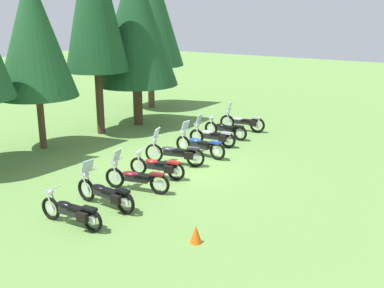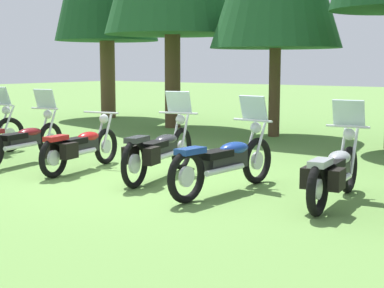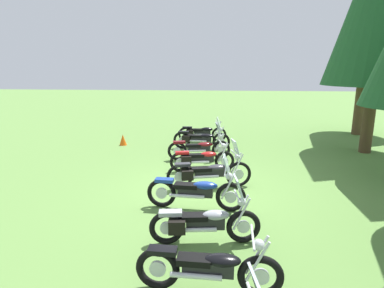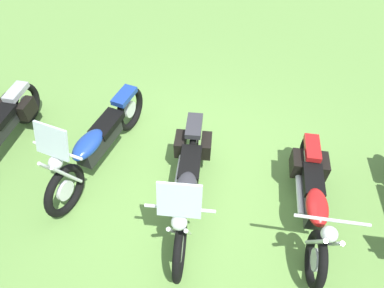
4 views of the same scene
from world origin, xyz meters
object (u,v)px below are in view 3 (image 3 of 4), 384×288
object	(u,v)px
motorcycle_3	(201,159)
pine_tree_0	(372,4)
motorcycle_1	(201,138)
motorcycle_6	(204,222)
motorcycle_4	(208,172)
motorcycle_0	(201,132)
traffic_cone	(123,140)
motorcycle_2	(200,148)
motorcycle_7	(209,268)
motorcycle_5	(197,191)

from	to	relation	value
motorcycle_3	pine_tree_0	size ratio (longest dim) A/B	0.21
motorcycle_3	pine_tree_0	bearing A→B (deg)	31.77
motorcycle_1	motorcycle_6	xyz separation A→B (m)	(7.40, 0.51, -0.02)
motorcycle_4	motorcycle_0	bearing A→B (deg)	82.50
traffic_cone	motorcycle_6	bearing A→B (deg)	26.79
motorcycle_2	motorcycle_7	size ratio (longest dim) A/B	1.04
motorcycle_1	motorcycle_2	bearing A→B (deg)	-83.25
motorcycle_0	motorcycle_2	xyz separation A→B (m)	(2.97, 0.13, 0.02)
motorcycle_4	traffic_cone	xyz separation A→B (m)	(-4.90, -3.94, -0.24)
motorcycle_0	motorcycle_3	distance (m)	4.36
motorcycle_2	motorcycle_3	xyz separation A→B (m)	(1.39, 0.12, -0.03)
motorcycle_6	traffic_cone	size ratio (longest dim) A/B	4.49
motorcycle_1	motorcycle_6	size ratio (longest dim) A/B	1.11
motorcycle_4	motorcycle_5	size ratio (longest dim) A/B	1.00
motorcycle_1	motorcycle_4	bearing A→B (deg)	-79.63
pine_tree_0	motorcycle_2	bearing A→B (deg)	-55.17
motorcycle_1	pine_tree_0	size ratio (longest dim) A/B	0.24
motorcycle_3	traffic_cone	xyz separation A→B (m)	(-3.38, -3.64, -0.19)
motorcycle_6	traffic_cone	bearing A→B (deg)	109.58
traffic_cone	motorcycle_2	bearing A→B (deg)	60.56
motorcycle_0	motorcycle_4	xyz separation A→B (m)	(5.88, 0.55, 0.05)
pine_tree_0	motorcycle_7	bearing A→B (deg)	-29.38
motorcycle_1	motorcycle_2	distance (m)	1.53
motorcycle_0	motorcycle_4	world-z (taller)	motorcycle_4
motorcycle_3	motorcycle_5	bearing A→B (deg)	-98.31
motorcycle_3	motorcycle_5	distance (m)	2.95
motorcycle_0	motorcycle_5	bearing A→B (deg)	-89.47
traffic_cone	motorcycle_1	bearing A→B (deg)	82.47
motorcycle_4	traffic_cone	world-z (taller)	motorcycle_4
motorcycle_3	motorcycle_4	distance (m)	1.55
motorcycle_1	motorcycle_6	distance (m)	7.42
motorcycle_3	motorcycle_4	bearing A→B (deg)	-88.71
pine_tree_0	motorcycle_6	bearing A→B (deg)	-32.92
motorcycle_4	traffic_cone	distance (m)	6.30
motorcycle_3	motorcycle_7	bearing A→B (deg)	-95.25
motorcycle_5	motorcycle_7	xyz separation A→B (m)	(2.95, 0.40, -0.05)
motorcycle_4	pine_tree_0	bearing A→B (deg)	35.76
motorcycle_1	traffic_cone	xyz separation A→B (m)	(-0.46, -3.45, -0.23)
motorcycle_2	motorcycle_6	xyz separation A→B (m)	(5.87, 0.44, -0.01)
motorcycle_6	motorcycle_0	bearing A→B (deg)	86.51
motorcycle_3	pine_tree_0	distance (m)	11.72
motorcycle_2	pine_tree_0	xyz separation A→B (m)	(-5.37, 7.72, 5.79)
motorcycle_7	motorcycle_0	bearing A→B (deg)	96.13
motorcycle_7	motorcycle_5	bearing A→B (deg)	99.74
motorcycle_4	motorcycle_6	bearing A→B (deg)	-102.38
motorcycle_5	motorcycle_2	bearing A→B (deg)	96.35
motorcycle_0	motorcycle_1	distance (m)	1.44
motorcycle_6	motorcycle_7	distance (m)	1.42
motorcycle_3	motorcycle_4	xyz separation A→B (m)	(1.52, 0.30, 0.05)
motorcycle_2	motorcycle_5	xyz separation A→B (m)	(4.34, 0.20, 0.02)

